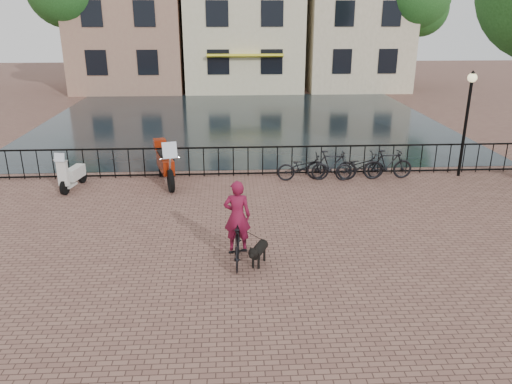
{
  "coord_description": "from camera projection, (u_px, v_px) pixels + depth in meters",
  "views": [
    {
      "loc": [
        -0.61,
        -8.27,
        5.27
      ],
      "look_at": [
        0.0,
        3.0,
        1.2
      ],
      "focal_mm": 35.0,
      "sensor_mm": 36.0,
      "label": 1
    }
  ],
  "objects": [
    {
      "name": "scooter",
      "position": [
        72.0,
        168.0,
        15.62
      ],
      "size": [
        0.7,
        1.52,
        1.36
      ],
      "rotation": [
        0.0,
        0.0,
        -0.2
      ],
      "color": "silver",
      "rests_on": "ground"
    },
    {
      "name": "railing",
      "position": [
        248.0,
        161.0,
        16.93
      ],
      "size": [
        20.0,
        0.05,
        1.02
      ],
      "color": "black",
      "rests_on": "ground"
    },
    {
      "name": "canal_water",
      "position": [
        241.0,
        120.0,
        25.83
      ],
      "size": [
        20.0,
        20.0,
        0.0
      ],
      "primitive_type": "plane",
      "color": "black",
      "rests_on": "ground"
    },
    {
      "name": "parked_bike_2",
      "position": [
        360.0,
        166.0,
        16.57
      ],
      "size": [
        1.79,
        0.85,
        0.9
      ],
      "primitive_type": "imported",
      "rotation": [
        0.0,
        0.0,
        1.73
      ],
      "color": "black",
      "rests_on": "ground"
    },
    {
      "name": "parked_bike_0",
      "position": [
        303.0,
        167.0,
        16.47
      ],
      "size": [
        1.73,
        0.63,
        0.9
      ],
      "primitive_type": "imported",
      "rotation": [
        0.0,
        0.0,
        1.59
      ],
      "color": "black",
      "rests_on": "ground"
    },
    {
      "name": "motorcycle",
      "position": [
        165.0,
        159.0,
        16.05
      ],
      "size": [
        1.18,
        2.37,
        1.65
      ],
      "rotation": [
        0.0,
        0.0,
        0.29
      ],
      "color": "#98240B",
      "rests_on": "ground"
    },
    {
      "name": "ground",
      "position": [
        264.0,
        303.0,
        9.59
      ],
      "size": [
        100.0,
        100.0,
        0.0
      ],
      "primitive_type": "plane",
      "color": "brown",
      "rests_on": "ground"
    },
    {
      "name": "lamp_post",
      "position": [
        468.0,
        106.0,
        16.28
      ],
      "size": [
        0.3,
        0.3,
        3.45
      ],
      "color": "black",
      "rests_on": "ground"
    },
    {
      "name": "parked_bike_3",
      "position": [
        388.0,
        164.0,
        16.6
      ],
      "size": [
        1.69,
        0.56,
        1.0
      ],
      "primitive_type": "imported",
      "rotation": [
        0.0,
        0.0,
        1.62
      ],
      "color": "black",
      "rests_on": "ground"
    },
    {
      "name": "parked_bike_1",
      "position": [
        332.0,
        165.0,
        16.51
      ],
      "size": [
        1.71,
        0.67,
        1.0
      ],
      "primitive_type": "imported",
      "rotation": [
        0.0,
        0.0,
        1.45
      ],
      "color": "black",
      "rests_on": "ground"
    },
    {
      "name": "cyclist",
      "position": [
        237.0,
        227.0,
        10.89
      ],
      "size": [
        0.73,
        1.66,
        2.24
      ],
      "rotation": [
        0.0,
        0.0,
        3.09
      ],
      "color": "black",
      "rests_on": "ground"
    },
    {
      "name": "dog",
      "position": [
        259.0,
        252.0,
        10.98
      ],
      "size": [
        0.59,
        0.9,
        0.58
      ],
      "rotation": [
        0.0,
        0.0,
        -0.4
      ],
      "color": "black",
      "rests_on": "ground"
    },
    {
      "name": "canal_house_mid",
      "position": [
        243.0,
        3.0,
        35.78
      ],
      "size": [
        8.0,
        9.5,
        11.8
      ],
      "color": "#C3B993",
      "rests_on": "ground"
    }
  ]
}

